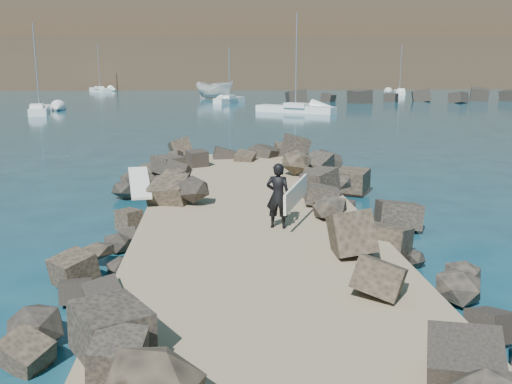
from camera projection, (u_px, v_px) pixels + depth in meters
ground at (253, 237)px, 15.62m from camera, size 800.00×800.00×0.00m
jetty at (259, 250)px, 13.60m from camera, size 6.00×26.00×0.60m
riprap_left at (139, 238)px, 13.84m from camera, size 2.60×22.00×1.00m
riprap_right at (373, 234)px, 14.25m from camera, size 2.60×22.00×1.00m
breakwater_secondary at (502, 97)px, 71.45m from camera, size 52.00×4.00×1.20m
headland at (251, 25)px, 168.50m from camera, size 360.00×140.00×32.00m
surfboard_resting at (140, 186)px, 17.18m from camera, size 0.97×2.38×0.08m
boat_imported at (215, 90)px, 76.53m from camera, size 6.36×6.09×2.47m
surfer_with_board at (281, 195)px, 14.23m from camera, size 1.23×1.92×1.66m
sailboat_f at (397, 87)px, 108.75m from camera, size 2.34×5.29×6.44m
sailboat_a at (39, 110)px, 54.40m from camera, size 3.07×7.27×8.56m
sailboat_c at (296, 109)px, 55.68m from camera, size 7.63×5.82×9.51m
sailboat_d at (400, 92)px, 88.70m from camera, size 2.94×6.47×7.70m
sailboat_e at (100, 90)px, 96.97m from camera, size 4.71×6.58×8.19m
sailboat_b at (230, 100)px, 69.36m from camera, size 4.03×5.22×6.77m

